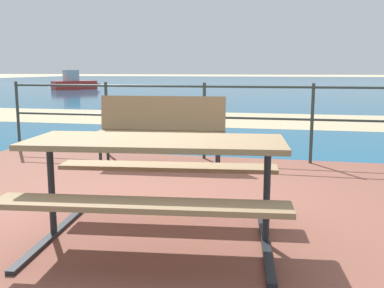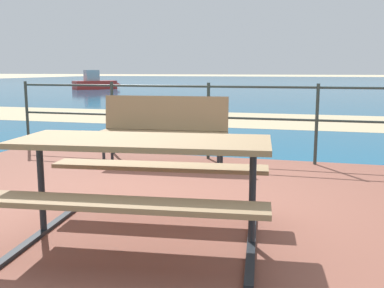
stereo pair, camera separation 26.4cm
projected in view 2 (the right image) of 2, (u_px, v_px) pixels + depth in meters
ground_plane at (147, 215)px, 4.08m from camera, size 240.00×240.00×0.00m
patio_paving at (147, 212)px, 4.08m from camera, size 6.40×5.20×0.06m
sea_water at (299, 84)px, 42.14m from camera, size 90.00×90.00×0.01m
beach_strip at (257, 120)px, 11.78m from camera, size 54.00×3.68×0.01m
picnic_table at (143, 163)px, 3.26m from camera, size 1.98×1.56×0.76m
park_bench at (164, 124)px, 5.91m from camera, size 1.71×0.54×0.91m
railing_fence at (208, 111)px, 6.28m from camera, size 5.94×0.04×1.08m
boat_far at (96, 83)px, 30.55m from camera, size 2.71×3.11×1.29m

